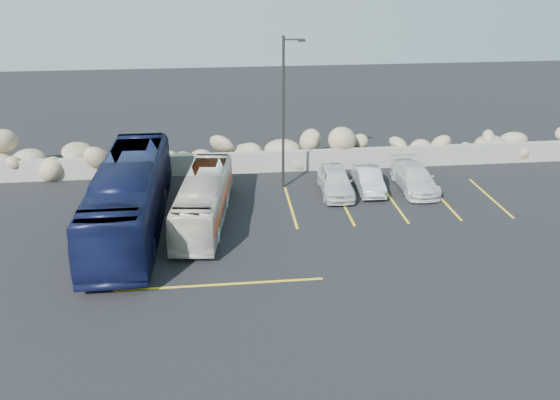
{
  "coord_description": "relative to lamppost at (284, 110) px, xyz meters",
  "views": [
    {
      "loc": [
        -0.6,
        -17.69,
        11.54
      ],
      "look_at": [
        1.74,
        4.0,
        1.74
      ],
      "focal_mm": 35.0,
      "sensor_mm": 36.0,
      "label": 1
    }
  ],
  "objects": [
    {
      "name": "car_a",
      "position": [
        2.61,
        -1.06,
        -3.61
      ],
      "size": [
        1.81,
        4.11,
        1.38
      ],
      "primitive_type": "imported",
      "rotation": [
        0.0,
        0.0,
        -0.05
      ],
      "color": "silver",
      "rests_on": "ground"
    },
    {
      "name": "seawall",
      "position": [
        -2.56,
        2.5,
        -3.7
      ],
      "size": [
        60.0,
        0.4,
        1.2
      ],
      "primitive_type": "cube",
      "color": "gray",
      "rests_on": "ground"
    },
    {
      "name": "ground",
      "position": [
        -2.56,
        -9.5,
        -4.3
      ],
      "size": [
        90.0,
        90.0,
        0.0
      ],
      "primitive_type": "plane",
      "color": "black",
      "rests_on": "ground"
    },
    {
      "name": "car_b",
      "position": [
        4.45,
        -0.84,
        -3.71
      ],
      "size": [
        1.42,
        3.63,
        1.18
      ],
      "primitive_type": "imported",
      "rotation": [
        0.0,
        0.0,
        -0.05
      ],
      "color": "#B9BABF",
      "rests_on": "ground"
    },
    {
      "name": "car_c",
      "position": [
        6.95,
        -0.94,
        -3.66
      ],
      "size": [
        1.82,
        4.38,
        1.27
      ],
      "primitive_type": "imported",
      "rotation": [
        0.0,
        0.0,
        -0.01
      ],
      "color": "silver",
      "rests_on": "ground"
    },
    {
      "name": "riprap_pile",
      "position": [
        -2.56,
        3.7,
        -3.0
      ],
      "size": [
        54.0,
        2.8,
        2.6
      ],
      "primitive_type": null,
      "color": "#988564",
      "rests_on": "ground"
    },
    {
      "name": "vintage_bus",
      "position": [
        -4.21,
        -3.68,
        -3.18
      ],
      "size": [
        2.85,
        8.19,
        2.23
      ],
      "primitive_type": "imported",
      "rotation": [
        0.0,
        0.0,
        -0.12
      ],
      "color": "beige",
      "rests_on": "ground"
    },
    {
      "name": "lamppost",
      "position": [
        0.0,
        0.0,
        0.0
      ],
      "size": [
        1.14,
        0.18,
        8.0
      ],
      "color": "#2B2926",
      "rests_on": "ground"
    },
    {
      "name": "tour_coach",
      "position": [
        -7.48,
        -4.11,
        -2.71
      ],
      "size": [
        2.69,
        11.39,
        3.17
      ],
      "primitive_type": "imported",
      "rotation": [
        0.0,
        0.0,
        -0.0
      ],
      "color": "#111539",
      "rests_on": "ground"
    },
    {
      "name": "parking_lines",
      "position": [
        2.09,
        -3.93,
        -4.29
      ],
      "size": [
        18.16,
        9.36,
        0.01
      ],
      "color": "yellow",
      "rests_on": "ground"
    }
  ]
}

